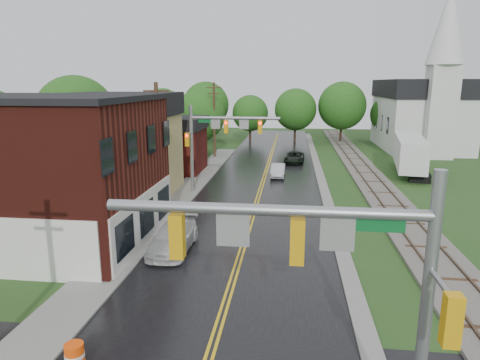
% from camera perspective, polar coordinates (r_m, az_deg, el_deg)
% --- Properties ---
extents(main_road, '(10.00, 90.00, 0.02)m').
position_cam_1_polar(main_road, '(38.18, 2.93, -0.74)').
color(main_road, black).
rests_on(main_road, ground).
extents(curb_right, '(0.80, 70.00, 0.12)m').
position_cam_1_polar(curb_right, '(43.07, 10.59, 0.62)').
color(curb_right, gray).
rests_on(curb_right, ground).
extents(sidewalk_left, '(2.40, 50.00, 0.12)m').
position_cam_1_polar(sidewalk_left, '(34.38, -8.05, -2.38)').
color(sidewalk_left, gray).
rests_on(sidewalk_left, ground).
extents(brick_building, '(14.30, 10.30, 8.30)m').
position_cam_1_polar(brick_building, '(27.09, -26.90, 1.24)').
color(brick_building, '#4C1710').
rests_on(brick_building, ground).
extents(yellow_house, '(8.00, 7.00, 6.40)m').
position_cam_1_polar(yellow_house, '(36.15, -15.18, 3.24)').
color(yellow_house, tan).
rests_on(yellow_house, ground).
extents(darkred_building, '(7.00, 6.00, 4.40)m').
position_cam_1_polar(darkred_building, '(44.37, -9.59, 3.90)').
color(darkred_building, '#3F0F0C').
rests_on(darkred_building, ground).
extents(church, '(10.40, 18.40, 20.00)m').
position_cam_1_polar(church, '(63.30, 23.23, 8.98)').
color(church, silver).
rests_on(church, ground).
extents(railroad, '(3.20, 80.00, 0.30)m').
position_cam_1_polar(railroad, '(43.59, 16.63, 0.58)').
color(railroad, '#59544C').
rests_on(railroad, ground).
extents(traffic_signal_near, '(7.34, 0.30, 7.20)m').
position_cam_1_polar(traffic_signal_near, '(9.91, 11.99, -11.08)').
color(traffic_signal_near, gray).
rests_on(traffic_signal_near, ground).
extents(traffic_signal_far, '(7.34, 0.43, 7.20)m').
position_cam_1_polar(traffic_signal_far, '(34.78, -3.08, 6.25)').
color(traffic_signal_far, gray).
rests_on(traffic_signal_far, ground).
extents(utility_pole_b, '(1.80, 0.28, 9.00)m').
position_cam_1_polar(utility_pole_b, '(30.79, -10.83, 4.72)').
color(utility_pole_b, '#382616').
rests_on(utility_pole_b, ground).
extents(utility_pole_c, '(1.80, 0.28, 9.00)m').
position_cam_1_polar(utility_pole_c, '(52.05, -3.46, 8.14)').
color(utility_pole_c, '#382616').
rests_on(utility_pole_c, ground).
extents(tree_left_b, '(7.60, 7.60, 9.69)m').
position_cam_1_polar(tree_left_b, '(44.06, -20.85, 7.80)').
color(tree_left_b, black).
rests_on(tree_left_b, ground).
extents(tree_left_c, '(6.00, 6.00, 7.65)m').
position_cam_1_polar(tree_left_c, '(49.90, -12.37, 7.43)').
color(tree_left_c, black).
rests_on(tree_left_c, ground).
extents(tree_left_e, '(6.40, 6.40, 8.16)m').
position_cam_1_polar(tree_left_e, '(54.30, -5.25, 8.40)').
color(tree_left_e, black).
rests_on(tree_left_e, ground).
extents(suv_dark, '(2.42, 4.63, 1.25)m').
position_cam_1_polar(suv_dark, '(49.25, 7.25, 2.99)').
color(suv_dark, black).
rests_on(suv_dark, ground).
extents(sedan_silver, '(1.39, 3.80, 1.24)m').
position_cam_1_polar(sedan_silver, '(41.69, 5.09, 1.26)').
color(sedan_silver, '#B8B8BD').
rests_on(sedan_silver, ground).
extents(pickup_white, '(2.03, 4.96, 1.44)m').
position_cam_1_polar(pickup_white, '(23.74, -8.88, -7.60)').
color(pickup_white, silver).
rests_on(pickup_white, ground).
extents(semi_trailer, '(4.35, 11.67, 3.65)m').
position_cam_1_polar(semi_trailer, '(46.39, 21.65, 3.54)').
color(semi_trailer, black).
rests_on(semi_trailer, ground).
extents(construction_barrel, '(0.69, 0.69, 1.06)m').
position_cam_1_polar(construction_barrel, '(15.33, -21.14, -21.40)').
color(construction_barrel, '#FC4C0B').
rests_on(construction_barrel, ground).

